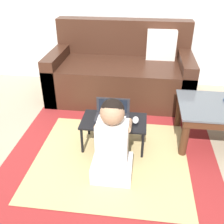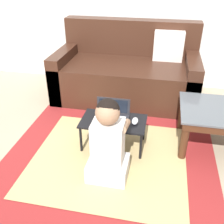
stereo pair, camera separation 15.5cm
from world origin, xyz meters
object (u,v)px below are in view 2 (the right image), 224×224
laptop_desk (113,123)px  person_seated (108,143)px  computer_mouse (135,121)px  couch (127,73)px  laptop (112,115)px

laptop_desk → person_seated: 0.41m
laptop_desk → computer_mouse: (0.20, -0.00, 0.05)m
person_seated → laptop_desk: bearing=95.1°
laptop_desk → person_seated: bearing=-84.9°
laptop_desk → computer_mouse: bearing=-0.5°
computer_mouse → couch: bearing=102.1°
couch → laptop_desk: (0.04, -1.13, -0.06)m
laptop → person_seated: person_seated is taller
laptop → laptop_desk: bearing=-61.6°
laptop → person_seated: size_ratio=0.44×
laptop_desk → laptop: laptop is taller
laptop → computer_mouse: (0.22, -0.04, -0.01)m
couch → computer_mouse: (0.24, -1.13, -0.01)m
laptop_desk → person_seated: (0.04, -0.40, 0.07)m
computer_mouse → laptop_desk: bearing=179.5°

